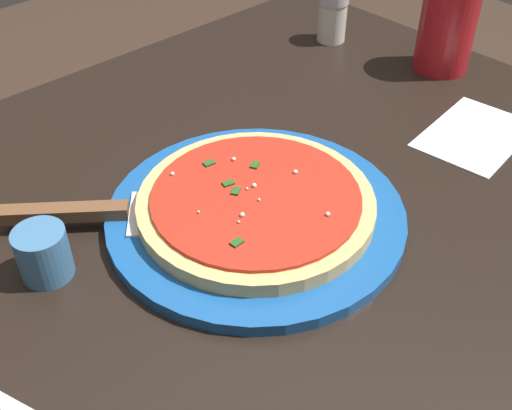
{
  "coord_description": "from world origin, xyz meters",
  "views": [
    {
      "loc": [
        0.35,
        0.38,
        1.17
      ],
      "look_at": [
        0.01,
        0.02,
        0.75
      ],
      "focal_mm": 44.44,
      "sensor_mm": 36.0,
      "label": 1
    }
  ],
  "objects_px": {
    "pizza_server": "(104,212)",
    "serving_plate": "(256,215)",
    "pizza": "(256,203)",
    "parmesan_shaker": "(332,17)",
    "cup_tall_drink": "(447,28)",
    "cup_small_sauce": "(43,253)",
    "napkin_loose_left": "(475,135)"
  },
  "relations": [
    {
      "from": "pizza",
      "to": "cup_small_sauce",
      "type": "height_order",
      "value": "cup_small_sauce"
    },
    {
      "from": "pizza_server",
      "to": "cup_tall_drink",
      "type": "xyz_separation_m",
      "value": [
        -0.55,
        0.03,
        0.04
      ]
    },
    {
      "from": "serving_plate",
      "to": "cup_tall_drink",
      "type": "xyz_separation_m",
      "value": [
        -0.43,
        -0.06,
        0.05
      ]
    },
    {
      "from": "pizza",
      "to": "pizza_server",
      "type": "height_order",
      "value": "pizza"
    },
    {
      "from": "pizza_server",
      "to": "serving_plate",
      "type": "bearing_deg",
      "value": 140.56
    },
    {
      "from": "serving_plate",
      "to": "pizza",
      "type": "xyz_separation_m",
      "value": [
        0.0,
        -0.0,
        0.02
      ]
    },
    {
      "from": "serving_plate",
      "to": "napkin_loose_left",
      "type": "relative_size",
      "value": 2.05
    },
    {
      "from": "cup_small_sauce",
      "to": "napkin_loose_left",
      "type": "height_order",
      "value": "cup_small_sauce"
    },
    {
      "from": "parmesan_shaker",
      "to": "napkin_loose_left",
      "type": "bearing_deg",
      "value": 76.46
    },
    {
      "from": "napkin_loose_left",
      "to": "parmesan_shaker",
      "type": "relative_size",
      "value": 2.05
    },
    {
      "from": "pizza",
      "to": "parmesan_shaker",
      "type": "bearing_deg",
      "value": -148.31
    },
    {
      "from": "cup_tall_drink",
      "to": "parmesan_shaker",
      "type": "distance_m",
      "value": 0.18
    },
    {
      "from": "napkin_loose_left",
      "to": "cup_tall_drink",
      "type": "bearing_deg",
      "value": -131.66
    },
    {
      "from": "cup_small_sauce",
      "to": "cup_tall_drink",
      "type": "bearing_deg",
      "value": 178.76
    },
    {
      "from": "pizza_server",
      "to": "napkin_loose_left",
      "type": "xyz_separation_m",
      "value": [
        -0.43,
        0.17,
        -0.02
      ]
    },
    {
      "from": "pizza",
      "to": "parmesan_shaker",
      "type": "relative_size",
      "value": 3.31
    },
    {
      "from": "pizza_server",
      "to": "cup_tall_drink",
      "type": "distance_m",
      "value": 0.55
    },
    {
      "from": "cup_small_sauce",
      "to": "napkin_loose_left",
      "type": "distance_m",
      "value": 0.53
    },
    {
      "from": "pizza",
      "to": "napkin_loose_left",
      "type": "bearing_deg",
      "value": 167.32
    },
    {
      "from": "serving_plate",
      "to": "parmesan_shaker",
      "type": "distance_m",
      "value": 0.45
    },
    {
      "from": "cup_tall_drink",
      "to": "napkin_loose_left",
      "type": "relative_size",
      "value": 0.81
    },
    {
      "from": "pizza",
      "to": "napkin_loose_left",
      "type": "relative_size",
      "value": 1.62
    },
    {
      "from": "pizza_server",
      "to": "cup_tall_drink",
      "type": "relative_size",
      "value": 1.6
    },
    {
      "from": "pizza",
      "to": "pizza_server",
      "type": "bearing_deg",
      "value": -39.43
    },
    {
      "from": "pizza_server",
      "to": "napkin_loose_left",
      "type": "height_order",
      "value": "pizza_server"
    },
    {
      "from": "pizza",
      "to": "cup_tall_drink",
      "type": "bearing_deg",
      "value": -171.37
    },
    {
      "from": "pizza",
      "to": "cup_small_sauce",
      "type": "xyz_separation_m",
      "value": [
        0.2,
        -0.08,
        0.0
      ]
    },
    {
      "from": "parmesan_shaker",
      "to": "pizza",
      "type": "bearing_deg",
      "value": 31.69
    },
    {
      "from": "parmesan_shaker",
      "to": "cup_tall_drink",
      "type": "bearing_deg",
      "value": 105.09
    },
    {
      "from": "serving_plate",
      "to": "napkin_loose_left",
      "type": "xyz_separation_m",
      "value": [
        -0.31,
        0.07,
        -0.01
      ]
    },
    {
      "from": "parmesan_shaker",
      "to": "cup_small_sauce",
      "type": "bearing_deg",
      "value": 15.19
    },
    {
      "from": "cup_small_sauce",
      "to": "parmesan_shaker",
      "type": "bearing_deg",
      "value": -164.81
    }
  ]
}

